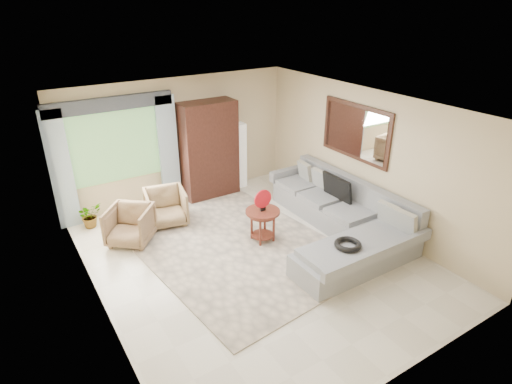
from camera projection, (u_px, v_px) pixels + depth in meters
ground at (255, 258)px, 7.30m from camera, size 6.00×6.00×0.00m
area_rug at (237, 247)px, 7.60m from camera, size 3.40×4.29×0.02m
sectional_sofa at (341, 221)px, 7.91m from camera, size 2.30×3.46×0.90m
tv_screen at (337, 188)px, 8.20m from camera, size 0.14×0.74×0.48m
garden_hose at (348, 244)px, 6.68m from camera, size 0.43×0.43×0.09m
coffee_table at (263, 225)px, 7.69m from camera, size 0.62×0.62×0.62m
red_disc at (263, 199)px, 7.47m from camera, size 0.34×0.03×0.34m
armchair_left at (130, 225)px, 7.64m from camera, size 1.05×1.05×0.69m
armchair_right at (166, 207)px, 8.28m from camera, size 0.88×0.90×0.70m
potted_plant at (90, 215)px, 8.21m from camera, size 0.55×0.52×0.48m
armoire at (209, 150)px, 9.21m from camera, size 1.20×0.55×2.10m
floor_lamp at (240, 155)px, 9.77m from camera, size 0.24×0.24×1.50m
window at (115, 147)px, 8.33m from camera, size 1.80×0.04×1.40m
curtain_left at (61, 171)px, 7.85m from camera, size 0.40×0.08×2.30m
curtain_right at (168, 150)px, 8.87m from camera, size 0.40×0.08×2.30m
valance at (109, 104)px, 7.91m from camera, size 2.40×0.12×0.26m
wall_mirror at (355, 132)px, 8.03m from camera, size 0.05×1.70×1.05m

